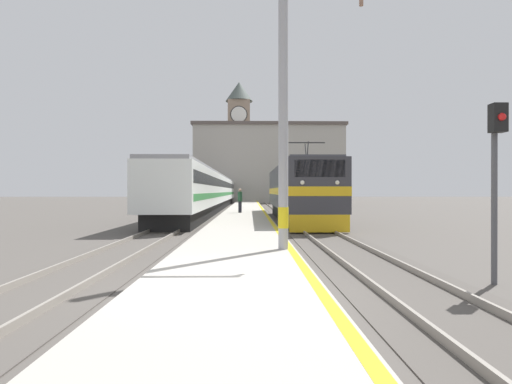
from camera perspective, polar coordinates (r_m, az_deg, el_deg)
name	(u,v)px	position (r m, az deg, el deg)	size (l,w,h in m)	color
ground_plane	(245,212)	(37.77, -1.51, -2.85)	(200.00, 200.00, 0.00)	#514C47
platform	(245,213)	(32.77, -1.60, -3.03)	(3.42, 140.00, 0.32)	#ADA89E
rail_track_near	(288,215)	(32.93, 4.66, -3.24)	(2.83, 140.00, 0.16)	#514C47
rail_track_far	(200,215)	(33.03, -7.98, -3.23)	(2.84, 140.00, 0.16)	#514C47
locomotive_train	(298,192)	(26.60, 5.98, 0.01)	(2.92, 16.86, 4.71)	black
passenger_train	(211,191)	(41.96, -6.46, 0.14)	(2.92, 47.54, 3.64)	black
catenary_mast	(286,108)	(11.66, 4.27, 11.94)	(2.54, 0.30, 8.19)	#9E9EA3
person_on_platform	(240,200)	(30.52, -2.30, -1.13)	(0.34, 0.34, 1.85)	#23232D
clock_tower	(239,137)	(75.94, -2.43, 7.79)	(5.09, 5.09, 22.55)	gray
station_building	(268,164)	(68.64, 1.80, 4.07)	(25.53, 8.22, 13.29)	#A8A399
signal_post	(496,163)	(9.79, 31.10, 3.55)	(0.30, 0.39, 3.80)	#4C4C51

